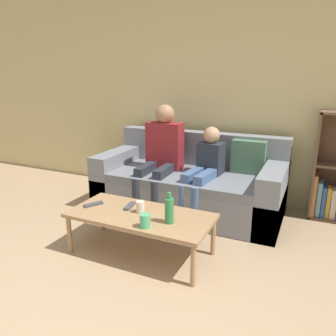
% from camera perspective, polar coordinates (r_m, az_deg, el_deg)
% --- Properties ---
extents(wall_back, '(12.00, 0.06, 2.60)m').
position_cam_1_polar(wall_back, '(4.05, 7.59, 13.11)').
color(wall_back, beige).
rests_on(wall_back, ground_plane).
extents(couch, '(2.03, 0.94, 0.84)m').
position_cam_1_polar(couch, '(3.72, 3.93, -2.99)').
color(couch, gray).
rests_on(couch, ground_plane).
extents(coffee_table, '(1.21, 0.56, 0.37)m').
position_cam_1_polar(coffee_table, '(2.79, -4.81, -8.57)').
color(coffee_table, '#A87F56').
rests_on(coffee_table, ground_plane).
extents(person_adult, '(0.40, 0.65, 1.18)m').
position_cam_1_polar(person_adult, '(3.65, -1.09, 3.23)').
color(person_adult, '#282D38').
rests_on(person_adult, ground_plane).
extents(person_child, '(0.31, 0.66, 0.97)m').
position_cam_1_polar(person_child, '(3.45, 6.43, 0.19)').
color(person_child, '#476693').
rests_on(person_child, ground_plane).
extents(cup_near, '(0.08, 0.08, 0.11)m').
position_cam_1_polar(cup_near, '(2.52, -4.04, -9.17)').
color(cup_near, '#4CB77A').
rests_on(cup_near, coffee_table).
extents(cup_far, '(0.07, 0.07, 0.10)m').
position_cam_1_polar(cup_far, '(2.78, -4.83, -6.77)').
color(cup_far, silver).
rests_on(cup_far, coffee_table).
extents(tv_remote_0, '(0.07, 0.18, 0.02)m').
position_cam_1_polar(tv_remote_0, '(2.91, -6.69, -6.58)').
color(tv_remote_0, '#47474C').
rests_on(tv_remote_0, coffee_table).
extents(tv_remote_1, '(0.13, 0.17, 0.02)m').
position_cam_1_polar(tv_remote_1, '(3.00, -12.87, -6.18)').
color(tv_remote_1, '#47474C').
rests_on(tv_remote_1, coffee_table).
extents(bottle, '(0.07, 0.07, 0.25)m').
position_cam_1_polar(bottle, '(2.57, 0.22, -7.35)').
color(bottle, '#33844C').
rests_on(bottle, coffee_table).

